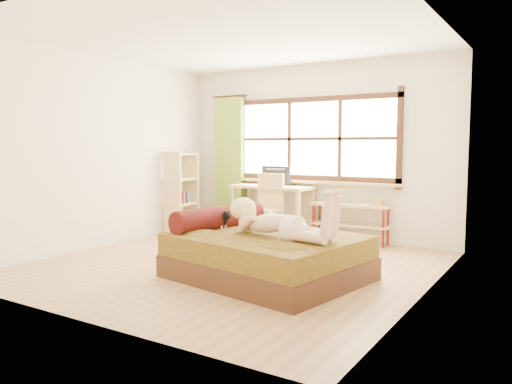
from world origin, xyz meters
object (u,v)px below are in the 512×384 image
Objects in this scene: chair at (267,203)px; bookshelf at (181,191)px; bed at (264,254)px; kitten at (219,218)px; desk at (273,192)px; pipe_shelf at (351,214)px; woman at (277,210)px.

bookshelf reaches higher than chair.
kitten is (-0.67, 0.09, 0.34)m from bed.
desk is 1.12× the size of pipe_shelf.
bookshelf is (-1.50, -0.46, -0.03)m from desk.
pipe_shelf is at bearing 102.63° from woman.
woman is 1.14× the size of pipe_shelf.
chair is 1.61m from bookshelf.
woman is 4.67× the size of kitten.
kitten is at bearing -109.80° from pipe_shelf.
kitten is at bearing -74.42° from desk.
bookshelf reaches higher than pipe_shelf.
desk reaches higher than pipe_shelf.
bookshelf is at bearing -160.74° from desk.
woman is at bearing -56.77° from desk.
bed is 1.63× the size of desk.
pipe_shelf is (1.27, 0.12, -0.27)m from desk.
woman is (0.20, -0.06, 0.51)m from bed.
chair is (-1.28, 1.93, -0.20)m from woman.
chair is at bearing -3.91° from bookshelf.
woman reaches higher than kitten.
desk is (-0.51, 2.14, 0.11)m from kitten.
bookshelf is (-2.01, 1.67, 0.08)m from kitten.
kitten is 2.20m from desk.
woman is 2.67m from desk.
pipe_shelf is at bearing 7.46° from desk.
bed is at bearing 173.47° from woman.
pipe_shelf is at bearing 24.28° from chair.
bed reaches higher than kitten.
bed is 2.12× the size of chair.
bed is at bearing -57.88° from chair.
desk is at bearing 108.21° from chair.
woman is at bearing -54.38° from chair.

